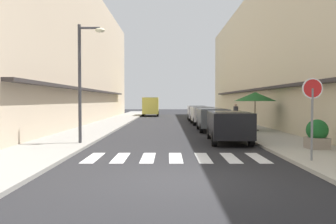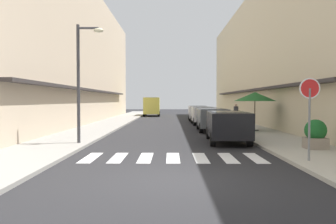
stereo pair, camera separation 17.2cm
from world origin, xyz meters
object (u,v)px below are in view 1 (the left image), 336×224
at_px(planter_corner, 317,134).
at_px(street_lamp, 84,70).
at_px(parked_car_near, 229,123).
at_px(parked_car_mid, 212,117).
at_px(delivery_van, 151,105).
at_px(cafe_umbrella, 255,97).
at_px(round_street_sign, 312,97).
at_px(parked_car_distant, 197,111).
at_px(pedestrian_walking_near, 236,114).
at_px(parked_car_far, 203,113).

bearing_deg(planter_corner, street_lamp, 169.05).
bearing_deg(parked_car_near, parked_car_mid, 90.00).
relative_size(delivery_van, cafe_umbrella, 2.11).
height_order(parked_car_near, round_street_sign, round_street_sign).
xyz_separation_m(parked_car_distant, delivery_van, (-5.05, 10.18, 0.48)).
bearing_deg(delivery_van, parked_car_distant, -63.61).
relative_size(parked_car_near, planter_corner, 3.95).
relative_size(parked_car_mid, round_street_sign, 1.73).
bearing_deg(parked_car_distant, planter_corner, -82.01).
height_order(parked_car_distant, street_lamp, street_lamp).
distance_m(parked_car_near, parked_car_mid, 6.13).
bearing_deg(planter_corner, round_street_sign, -116.07).
bearing_deg(parked_car_mid, cafe_umbrella, -23.02).
xyz_separation_m(delivery_van, round_street_sign, (6.66, -33.70, 0.68)).
height_order(parked_car_mid, cafe_umbrella, cafe_umbrella).
xyz_separation_m(street_lamp, pedestrian_walking_near, (8.65, 10.21, -2.31)).
bearing_deg(parked_car_far, parked_car_mid, -90.00).
bearing_deg(parked_car_near, planter_corner, -45.01).
relative_size(parked_car_distant, delivery_van, 0.80).
height_order(parked_car_mid, pedestrian_walking_near, pedestrian_walking_near).
relative_size(parked_car_far, cafe_umbrella, 1.60).
bearing_deg(planter_corner, parked_car_distant, 97.99).
height_order(parked_car_mid, delivery_van, delivery_van).
height_order(parked_car_near, delivery_van, delivery_van).
bearing_deg(cafe_umbrella, pedestrian_walking_near, 95.61).
xyz_separation_m(delivery_van, planter_corner, (7.98, -31.01, -0.72)).
bearing_deg(parked_car_far, cafe_umbrella, -70.92).
distance_m(parked_car_far, street_lamp, 15.11).
distance_m(parked_car_distant, cafe_umbrella, 13.14).
bearing_deg(delivery_van, street_lamp, -92.93).
bearing_deg(parked_car_mid, parked_car_near, -90.00).
height_order(parked_car_far, delivery_van, delivery_van).
bearing_deg(parked_car_distant, round_street_sign, -86.09).
distance_m(round_street_sign, planter_corner, 3.30).
bearing_deg(round_street_sign, parked_car_mid, 97.80).
distance_m(parked_car_near, street_lamp, 7.05).
xyz_separation_m(parked_car_mid, street_lamp, (-6.54, -7.23, 2.38)).
bearing_deg(street_lamp, parked_car_far, 63.99).
bearing_deg(cafe_umbrella, parked_car_near, -116.30).
height_order(round_street_sign, pedestrian_walking_near, round_street_sign).
relative_size(parked_car_near, pedestrian_walking_near, 2.72).
relative_size(parked_car_mid, parked_car_distant, 1.02).
xyz_separation_m(parked_car_near, delivery_van, (-5.05, 28.09, 0.48)).
xyz_separation_m(parked_car_near, cafe_umbrella, (2.51, 5.07, 1.29)).
bearing_deg(pedestrian_walking_near, parked_car_near, 161.00).
bearing_deg(cafe_umbrella, street_lamp, -145.73).
relative_size(parked_car_far, round_street_sign, 1.61).
bearing_deg(delivery_van, parked_car_far, -72.24).
bearing_deg(round_street_sign, planter_corner, 63.93).
distance_m(cafe_umbrella, pedestrian_walking_near, 4.25).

